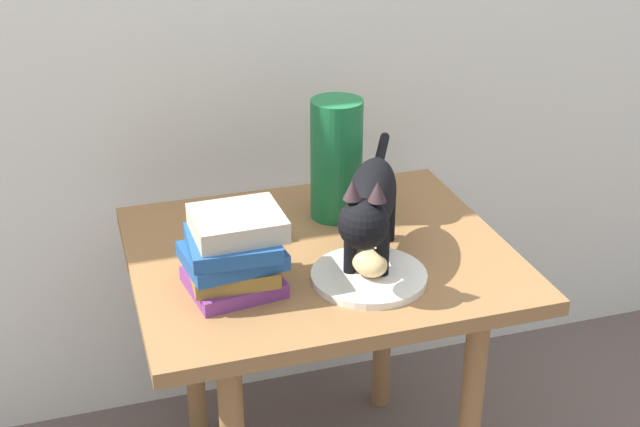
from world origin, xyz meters
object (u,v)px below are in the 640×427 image
object	(u,v)px
green_vase	(336,159)
tv_remote	(253,239)
book_stack	(234,253)
side_table	(320,289)
bread_roll	(369,262)
cat	(370,202)
plate	(369,276)

from	to	relation	value
green_vase	tv_remote	xyz separation A→B (m)	(-0.20, -0.07, -0.12)
book_stack	green_vase	world-z (taller)	green_vase
side_table	bread_roll	bearing A→B (deg)	-69.87
bread_roll	green_vase	bearing A→B (deg)	84.43
bread_roll	book_stack	bearing A→B (deg)	169.69
cat	book_stack	bearing A→B (deg)	-177.32
bread_roll	tv_remote	xyz separation A→B (m)	(-0.17, 0.21, -0.03)
side_table	green_vase	distance (m)	0.27
plate	cat	bearing A→B (deg)	70.23
cat	green_vase	bearing A→B (deg)	88.22
side_table	cat	size ratio (longest dim) A/B	1.67
side_table	cat	bearing A→B (deg)	-49.43
side_table	book_stack	xyz separation A→B (m)	(-0.19, -0.10, 0.16)
side_table	plate	world-z (taller)	plate
book_stack	green_vase	size ratio (longest dim) A/B	0.72
green_vase	tv_remote	distance (m)	0.24
plate	bread_roll	size ratio (longest dim) A/B	2.70
plate	tv_remote	size ratio (longest dim) A/B	1.44
plate	cat	distance (m)	0.14
side_table	book_stack	size ratio (longest dim) A/B	3.98
side_table	bread_roll	distance (m)	0.20
plate	green_vase	xyz separation A→B (m)	(0.03, 0.28, 0.12)
tv_remote	side_table	bearing A→B (deg)	-34.16
bread_roll	side_table	bearing A→B (deg)	110.13
plate	tv_remote	bearing A→B (deg)	130.58
plate	book_stack	size ratio (longest dim) A/B	1.17
cat	tv_remote	xyz separation A→B (m)	(-0.19, 0.15, -0.12)
plate	tv_remote	distance (m)	0.27
side_table	plate	xyz separation A→B (m)	(0.05, -0.14, 0.10)
cat	book_stack	xyz separation A→B (m)	(-0.26, -0.01, -0.06)
bread_roll	tv_remote	distance (m)	0.27
tv_remote	bread_roll	bearing A→B (deg)	-55.75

